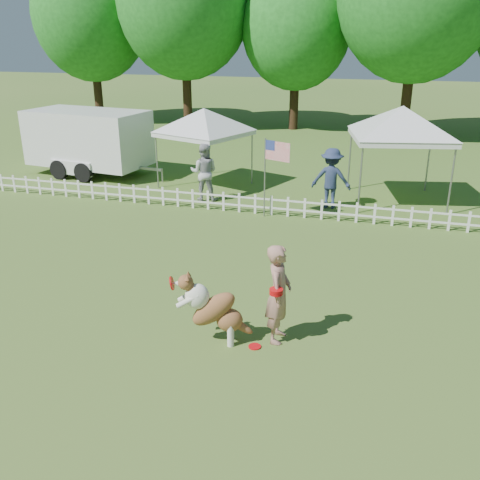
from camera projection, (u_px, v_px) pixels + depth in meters
The scene contains 15 objects.
ground at pixel (225, 338), 9.55m from camera, with size 120.00×120.00×0.00m, color #33601E.
picket_fence at pixel (296, 208), 15.72m from camera, with size 22.00×0.08×0.60m, color white, non-canonical shape.
handler at pixel (279, 294), 9.19m from camera, with size 0.65×0.43×1.79m, color #A67363.
dog at pixel (215, 309), 9.18m from camera, with size 1.26×0.42×1.31m, color brown, non-canonical shape.
frisbee_on_turf at pixel (255, 346), 9.26m from camera, with size 0.22×0.22×0.02m, color red.
canopy_tent_left at pixel (205, 149), 18.63m from camera, with size 2.57×2.57×2.66m, color silver, non-canonical shape.
canopy_tent_right at pixel (398, 156), 16.83m from camera, with size 2.87×2.87×2.97m, color silver, non-canonical shape.
cargo_trailer at pixel (89, 142), 20.33m from camera, with size 5.59×2.46×2.46m, color white, non-canonical shape.
flag_pole at pixel (265, 178), 15.49m from camera, with size 0.89×0.09×2.33m, color gray, non-canonical shape.
spectator_a at pixel (204, 172), 17.15m from camera, with size 0.90×0.70×1.85m, color #A9A9AE.
spectator_b at pixel (331, 178), 16.39m from camera, with size 1.20×0.69×1.86m, color #242F4D.
tree_far_left at pixel (92, 26), 31.14m from camera, with size 6.60×6.60×11.00m, color #1D651C, non-canonical shape.
tree_left at pixel (185, 16), 28.98m from camera, with size 7.40×7.40×12.00m, color #1D651C, non-canonical shape.
tree_center_left at pixel (296, 37), 28.73m from camera, with size 6.00×6.00×9.80m, color #1D651C, non-canonical shape.
tree_center_right at pixel (416, 6), 25.34m from camera, with size 7.60×7.60×12.60m, color #1D651C, non-canonical shape.
Camera 1 is at (2.53, -7.89, 5.07)m, focal length 40.00 mm.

